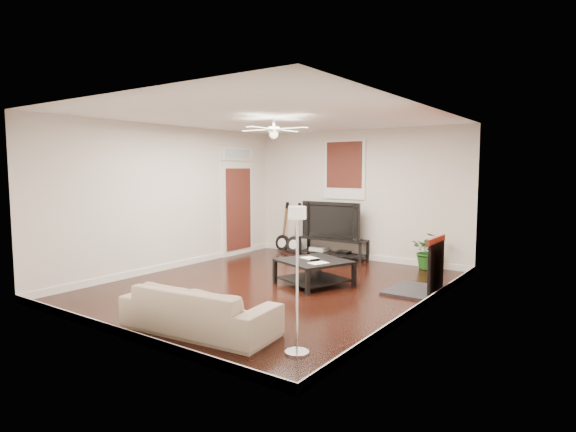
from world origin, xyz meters
name	(u,v)px	position (x,y,z in m)	size (l,w,h in m)	color
room	(274,203)	(0.00, 0.00, 1.40)	(5.01, 6.01, 2.81)	black
brick_accent	(444,206)	(2.49, 1.00, 1.40)	(0.02, 2.20, 2.80)	#A34534
fireplace	(424,264)	(2.20, 1.00, 0.46)	(0.80, 1.10, 0.92)	black
window_back	(344,169)	(-0.30, 2.97, 1.95)	(1.00, 0.06, 1.30)	#3E1810
door_left	(238,200)	(-2.46, 1.90, 1.25)	(0.08, 1.00, 2.50)	white
tv_stand	(333,248)	(-0.46, 2.78, 0.22)	(1.57, 0.42, 0.44)	black
tv	(334,220)	(-0.46, 2.80, 0.84)	(1.41, 0.18, 0.81)	black
coffee_table	(314,272)	(0.50, 0.45, 0.21)	(1.02, 1.02, 0.43)	black
sofa	(200,309)	(0.61, -2.31, 0.28)	(1.94, 0.76, 0.57)	tan
floor_lamp	(297,281)	(1.96, -2.21, 0.79)	(0.26, 0.26, 1.58)	silver
potted_plant	(429,250)	(1.68, 2.82, 0.37)	(0.67, 0.58, 0.74)	#1D5317
guitar_left	(283,227)	(-1.81, 2.75, 0.60)	(0.37, 0.26, 1.20)	black
guitar_right	(294,228)	(-1.46, 2.72, 0.60)	(0.37, 0.26, 1.20)	black
ceiling_fan	(274,129)	(0.00, 0.00, 2.60)	(1.24, 1.24, 0.32)	white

